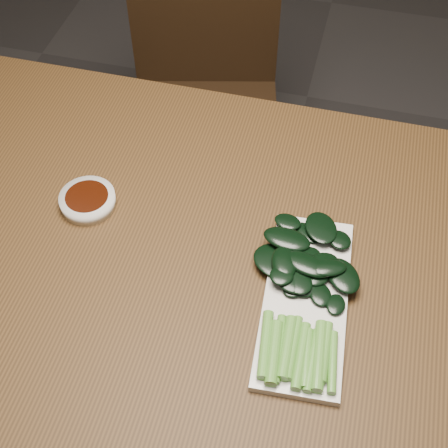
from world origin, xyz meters
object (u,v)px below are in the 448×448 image
table (220,280)px  gai_lan (303,292)px  chair_far (205,93)px  sauce_bowl (88,200)px  serving_plate (305,301)px

table → gai_lan: (0.14, -0.05, 0.10)m
gai_lan → table: bearing=160.8°
chair_far → gai_lan: bearing=-77.7°
sauce_bowl → table: bearing=-11.3°
serving_plate → gai_lan: gai_lan is taller
table → serving_plate: size_ratio=4.32×
table → sauce_bowl: sauce_bowl is taller
sauce_bowl → serving_plate: sauce_bowl is taller
sauce_bowl → serving_plate: size_ratio=0.30×
serving_plate → chair_far: bearing=116.4°
chair_far → sauce_bowl: 0.70m
table → sauce_bowl: bearing=168.7°
chair_far → gai_lan: 0.88m
table → serving_plate: (0.15, -0.05, 0.08)m
table → chair_far: 0.76m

